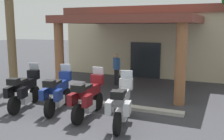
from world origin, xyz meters
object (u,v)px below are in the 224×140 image
at_px(motorcycle_black, 24,90).
at_px(palm_tree_roadside, 9,9).
at_px(motel_building, 159,39).
at_px(motorcycle_blue, 58,92).
at_px(motorcycle_silver, 122,104).
at_px(pedestrian, 117,67).
at_px(motorcycle_maroon, 88,97).

relative_size(motorcycle_black, palm_tree_roadside, 0.38).
relative_size(motel_building, motorcycle_black, 5.57).
relative_size(motorcycle_blue, motorcycle_silver, 1.00).
height_order(motorcycle_blue, palm_tree_roadside, palm_tree_roadside).
relative_size(motorcycle_silver, palm_tree_roadside, 0.39).
relative_size(motorcycle_blue, pedestrian, 1.31).
xyz_separation_m(pedestrian, palm_tree_roadside, (-4.27, -2.84, 2.88)).
bearing_deg(motorcycle_blue, pedestrian, -16.85).
relative_size(motel_building, motorcycle_maroon, 5.48).
relative_size(motel_building, motorcycle_blue, 5.56).
distance_m(motel_building, motorcycle_black, 11.08).
relative_size(motorcycle_black, motorcycle_maroon, 0.98).
bearing_deg(pedestrian, motorcycle_blue, 24.23).
height_order(motorcycle_maroon, motorcycle_silver, same).
height_order(motel_building, motorcycle_blue, motel_building).
distance_m(motorcycle_blue, motorcycle_silver, 2.69).
relative_size(pedestrian, palm_tree_roadside, 0.29).
relative_size(motorcycle_maroon, palm_tree_roadside, 0.39).
bearing_deg(motorcycle_silver, motorcycle_blue, 70.02).
bearing_deg(motorcycle_black, motel_building, -26.46).
distance_m(motorcycle_maroon, motorcycle_silver, 1.35).
distance_m(motorcycle_black, motorcycle_blue, 1.35).
bearing_deg(motorcycle_maroon, motorcycle_silver, -103.77).
distance_m(motorcycle_blue, motorcycle_maroon, 1.34).
bearing_deg(motorcycle_blue, motel_building, -19.08).
bearing_deg(motel_building, motorcycle_maroon, -88.89).
xyz_separation_m(motorcycle_maroon, pedestrian, (-1.01, 4.91, 0.26)).
xyz_separation_m(motorcycle_black, pedestrian, (1.65, 5.01, 0.26)).
relative_size(motorcycle_blue, palm_tree_roadside, 0.38).
bearing_deg(motel_building, palm_tree_roadside, -120.73).
relative_size(motel_building, pedestrian, 7.29).
bearing_deg(palm_tree_roadside, motorcycle_blue, -25.85).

